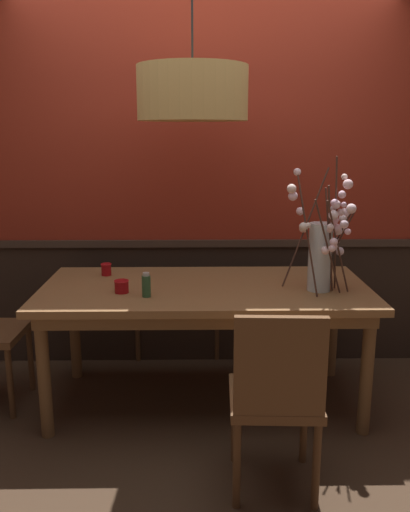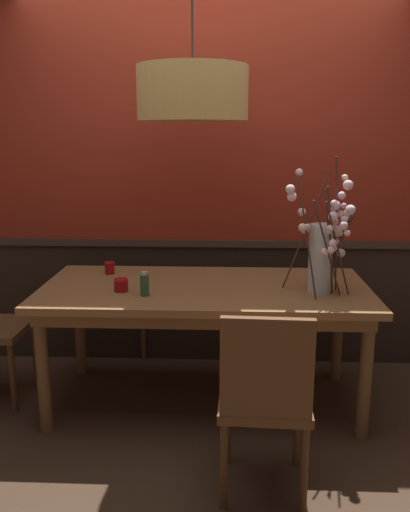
% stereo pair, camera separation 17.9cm
% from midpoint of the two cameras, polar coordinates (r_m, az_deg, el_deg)
% --- Properties ---
extents(ground_plane, '(24.00, 24.00, 0.00)m').
position_cam_midpoint_polar(ground_plane, '(3.43, 1.55, -15.38)').
color(ground_plane, '#422D1E').
extents(back_wall, '(4.97, 0.14, 2.91)m').
position_cam_midpoint_polar(back_wall, '(3.71, 1.87, 10.13)').
color(back_wall, '#2D2119').
rests_on(back_wall, ground).
extents(dining_table, '(1.93, 0.92, 0.75)m').
position_cam_midpoint_polar(dining_table, '(3.17, 1.62, -4.65)').
color(dining_table, olive).
rests_on(dining_table, ground).
extents(chair_far_side_right, '(0.41, 0.39, 0.91)m').
position_cam_midpoint_polar(chair_far_side_right, '(4.05, 5.68, -3.02)').
color(chair_far_side_right, brown).
rests_on(chair_far_side_right, ground).
extents(chair_far_side_left, '(0.49, 0.47, 0.89)m').
position_cam_midpoint_polar(chair_far_side_left, '(4.08, -2.49, -2.83)').
color(chair_far_side_left, brown).
rests_on(chair_far_side_left, ground).
extents(chair_near_side_right, '(0.43, 0.43, 0.91)m').
position_cam_midpoint_polar(chair_near_side_right, '(2.45, 8.63, -14.58)').
color(chair_near_side_right, brown).
rests_on(chair_near_side_right, ground).
extents(vase_with_blossoms, '(0.42, 0.43, 0.77)m').
position_cam_midpoint_polar(vase_with_blossoms, '(3.05, 14.23, 0.66)').
color(vase_with_blossoms, silver).
rests_on(vase_with_blossoms, dining_table).
extents(candle_holder_nearer_center, '(0.07, 0.07, 0.08)m').
position_cam_midpoint_polar(candle_holder_nearer_center, '(3.44, -8.76, -1.27)').
color(candle_holder_nearer_center, '#9E0F14').
rests_on(candle_holder_nearer_center, dining_table).
extents(candle_holder_nearer_edge, '(0.08, 0.08, 0.07)m').
position_cam_midpoint_polar(candle_holder_nearer_edge, '(3.05, -7.36, -3.11)').
color(candle_holder_nearer_edge, '#9E0F14').
rests_on(candle_holder_nearer_edge, dining_table).
extents(condiment_bottle, '(0.05, 0.05, 0.14)m').
position_cam_midpoint_polar(condiment_bottle, '(2.95, -4.80, -3.06)').
color(condiment_bottle, '#2D5633').
rests_on(condiment_bottle, dining_table).
extents(pendant_lamp, '(0.61, 0.61, 1.21)m').
position_cam_midpoint_polar(pendant_lamp, '(3.03, 0.42, 17.08)').
color(pendant_lamp, tan).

